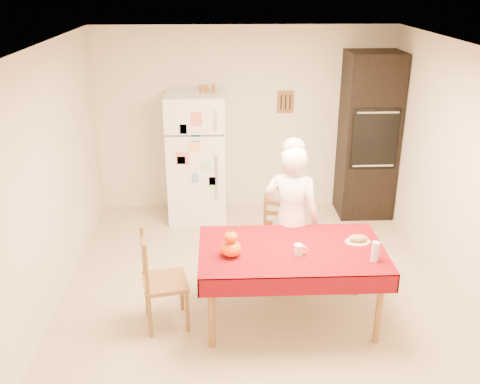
{
  "coord_description": "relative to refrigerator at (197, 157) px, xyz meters",
  "views": [
    {
      "loc": [
        -0.36,
        -4.83,
        3.09
      ],
      "look_at": [
        -0.15,
        0.2,
        1.04
      ],
      "focal_mm": 40.0,
      "sensor_mm": 36.0,
      "label": 1
    }
  ],
  "objects": [
    {
      "name": "pumpkin_lower",
      "position": [
        0.39,
        -2.51,
        -0.02
      ],
      "size": [
        0.19,
        0.19,
        0.14
      ],
      "primitive_type": "ellipsoid",
      "color": "#CA5904",
      "rests_on": "dining_table"
    },
    {
      "name": "floor",
      "position": [
        0.65,
        -1.88,
        -0.85
      ],
      "size": [
        4.5,
        4.5,
        0.0
      ],
      "primitive_type": "plane",
      "color": "tan",
      "rests_on": "ground"
    },
    {
      "name": "spice_jar_left",
      "position": [
        0.08,
        0.05,
        0.9
      ],
      "size": [
        0.05,
        0.05,
        0.1
      ],
      "primitive_type": "cylinder",
      "color": "brown",
      "rests_on": "refrigerator"
    },
    {
      "name": "chair_far",
      "position": [
        0.93,
        -1.65,
        -0.34
      ],
      "size": [
        0.51,
        0.5,
        0.95
      ],
      "rotation": [
        0.0,
        0.0,
        -0.27
      ],
      "color": "brown",
      "rests_on": "floor"
    },
    {
      "name": "pumpkin_upper",
      "position": [
        0.39,
        -2.51,
        0.1
      ],
      "size": [
        0.12,
        0.12,
        0.09
      ],
      "primitive_type": "ellipsoid",
      "color": "#E15305",
      "rests_on": "pumpkin_lower"
    },
    {
      "name": "spice_jar_right",
      "position": [
        0.24,
        0.05,
        0.9
      ],
      "size": [
        0.05,
        0.05,
        0.1
      ],
      "primitive_type": "cylinder",
      "color": "#92511A",
      "rests_on": "refrigerator"
    },
    {
      "name": "oven_cabinet",
      "position": [
        2.28,
        0.05,
        0.25
      ],
      "size": [
        0.7,
        0.62,
        2.2
      ],
      "color": "black",
      "rests_on": "floor"
    },
    {
      "name": "bread_loaf",
      "position": [
        1.58,
        -2.32,
        -0.04
      ],
      "size": [
        0.18,
        0.1,
        0.06
      ],
      "primitive_type": "ellipsoid",
      "color": "#A27950",
      "rests_on": "bread_plate"
    },
    {
      "name": "bread_plate",
      "position": [
        1.58,
        -2.32,
        -0.08
      ],
      "size": [
        0.24,
        0.24,
        0.02
      ],
      "primitive_type": "cylinder",
      "color": "silver",
      "rests_on": "dining_table"
    },
    {
      "name": "seated_woman",
      "position": [
        1.01,
        -1.84,
        -0.06
      ],
      "size": [
        0.67,
        0.54,
        1.59
      ],
      "primitive_type": "imported",
      "rotation": [
        0.0,
        0.0,
        2.84
      ],
      "color": "white",
      "rests_on": "floor"
    },
    {
      "name": "dining_table",
      "position": [
        0.95,
        -2.4,
        -0.16
      ],
      "size": [
        1.7,
        1.0,
        0.76
      ],
      "color": "brown",
      "rests_on": "floor"
    },
    {
      "name": "coffee_mug",
      "position": [
        0.99,
        -2.52,
        -0.04
      ],
      "size": [
        0.08,
        0.08,
        0.1
      ],
      "primitive_type": "cylinder",
      "color": "silver",
      "rests_on": "dining_table"
    },
    {
      "name": "refrigerator",
      "position": [
        0.0,
        0.0,
        0.0
      ],
      "size": [
        0.75,
        0.74,
        1.7
      ],
      "color": "white",
      "rests_on": "floor"
    },
    {
      "name": "wine_glass",
      "position": [
        1.64,
        -2.64,
        -0.0
      ],
      "size": [
        0.07,
        0.07,
        0.18
      ],
      "primitive_type": "cylinder",
      "color": "silver",
      "rests_on": "dining_table"
    },
    {
      "name": "spice_jar_mid",
      "position": [
        0.15,
        0.05,
        0.9
      ],
      "size": [
        0.05,
        0.05,
        0.1
      ],
      "primitive_type": "cylinder",
      "color": "#8E5719",
      "rests_on": "refrigerator"
    },
    {
      "name": "chair_left",
      "position": [
        -0.29,
        -2.44,
        -0.34
      ],
      "size": [
        0.48,
        0.49,
        0.95
      ],
      "rotation": [
        0.0,
        0.0,
        1.77
      ],
      "color": "brown",
      "rests_on": "floor"
    },
    {
      "name": "room_shell",
      "position": [
        0.65,
        -1.88,
        0.77
      ],
      "size": [
        4.02,
        4.52,
        2.51
      ],
      "color": "beige",
      "rests_on": "ground"
    }
  ]
}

